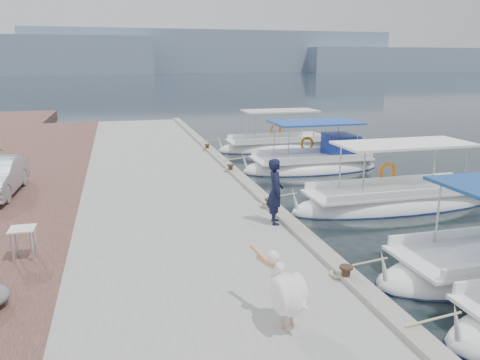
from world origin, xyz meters
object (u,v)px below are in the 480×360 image
at_px(fishing_caique_c, 394,203).
at_px(pelican, 286,292).
at_px(fisherman, 275,191).
at_px(fishing_caique_d, 313,165).
at_px(fishing_caique_e, 277,147).

height_order(fishing_caique_c, pelican, fishing_caique_c).
height_order(pelican, fisherman, fisherman).
distance_m(fishing_caique_c, fisherman, 5.50).
distance_m(fishing_caique_d, fishing_caique_e, 5.19).
distance_m(pelican, fisherman, 5.23).
bearing_deg(fisherman, fishing_caique_d, -19.62).
bearing_deg(fishing_caique_c, fishing_caique_d, 94.05).
height_order(fishing_caique_c, fishing_caique_e, same).
bearing_deg(pelican, fishing_caique_c, 46.51).
distance_m(fishing_caique_c, pelican, 9.54).
bearing_deg(fishing_caique_e, pelican, -108.70).
xyz_separation_m(fishing_caique_d, fishing_caique_e, (0.04, 5.19, -0.07)).
bearing_deg(pelican, fishing_caique_e, 71.30).
bearing_deg(fisherman, pelican, 173.50).
distance_m(fishing_caique_c, fishing_caique_e, 11.25).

